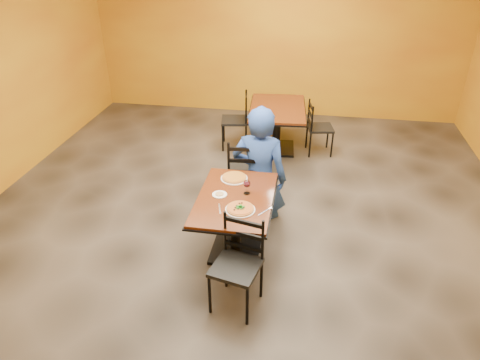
% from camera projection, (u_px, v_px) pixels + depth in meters
% --- Properties ---
extents(floor, '(7.00, 8.00, 0.01)m').
position_uv_depth(floor, '(243.00, 227.00, 5.42)').
color(floor, black).
rests_on(floor, ground).
extents(wall_back, '(7.00, 0.01, 3.00)m').
position_uv_depth(wall_back, '(277.00, 37.00, 8.08)').
color(wall_back, gold).
rests_on(wall_back, ground).
extents(table_main, '(0.83, 1.23, 0.75)m').
position_uv_depth(table_main, '(235.00, 212.00, 4.72)').
color(table_main, '#5D250E').
rests_on(table_main, floor).
extents(table_second, '(1.00, 1.40, 0.75)m').
position_uv_depth(table_second, '(277.00, 118.00, 7.06)').
color(table_second, '#5D250E').
rests_on(table_second, floor).
extents(chair_main_near, '(0.51, 0.51, 0.94)m').
position_uv_depth(chair_main_near, '(236.00, 268.00, 4.06)').
color(chair_main_near, black).
rests_on(chair_main_near, floor).
extents(chair_main_far, '(0.51, 0.51, 1.04)m').
position_uv_depth(chair_main_far, '(247.00, 173.00, 5.56)').
color(chair_main_far, black).
rests_on(chair_main_far, floor).
extents(chair_second_left, '(0.49, 0.49, 0.94)m').
position_uv_depth(chair_second_left, '(235.00, 121.00, 7.21)').
color(chair_second_left, black).
rests_on(chair_second_left, floor).
extents(chair_second_right, '(0.46, 0.46, 0.87)m').
position_uv_depth(chair_second_right, '(320.00, 128.00, 7.02)').
color(chair_second_right, black).
rests_on(chair_second_right, floor).
extents(diner, '(0.74, 0.52, 1.48)m').
position_uv_depth(diner, '(260.00, 163.00, 5.32)').
color(diner, navy).
rests_on(diner, floor).
extents(plate_main, '(0.31, 0.31, 0.01)m').
position_uv_depth(plate_main, '(240.00, 210.00, 4.40)').
color(plate_main, white).
rests_on(plate_main, table_main).
extents(pizza_main, '(0.28, 0.28, 0.02)m').
position_uv_depth(pizza_main, '(240.00, 208.00, 4.40)').
color(pizza_main, '#912C0A').
rests_on(pizza_main, plate_main).
extents(plate_far, '(0.31, 0.31, 0.01)m').
position_uv_depth(plate_far, '(234.00, 178.00, 4.96)').
color(plate_far, white).
rests_on(plate_far, table_main).
extents(pizza_far, '(0.28, 0.28, 0.02)m').
position_uv_depth(pizza_far, '(234.00, 177.00, 4.95)').
color(pizza_far, gold).
rests_on(pizza_far, plate_far).
extents(side_plate, '(0.16, 0.16, 0.01)m').
position_uv_depth(side_plate, '(220.00, 195.00, 4.65)').
color(side_plate, white).
rests_on(side_plate, table_main).
extents(dip, '(0.09, 0.09, 0.01)m').
position_uv_depth(dip, '(220.00, 194.00, 4.65)').
color(dip, '#A58050').
rests_on(dip, side_plate).
extents(wine_glass, '(0.08, 0.08, 0.18)m').
position_uv_depth(wine_glass, '(247.00, 186.00, 4.64)').
color(wine_glass, white).
rests_on(wine_glass, table_main).
extents(fork, '(0.07, 0.19, 0.00)m').
position_uv_depth(fork, '(220.00, 209.00, 4.42)').
color(fork, silver).
rests_on(fork, table_main).
extents(knife, '(0.13, 0.18, 0.00)m').
position_uv_depth(knife, '(265.00, 211.00, 4.38)').
color(knife, silver).
rests_on(knife, table_main).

